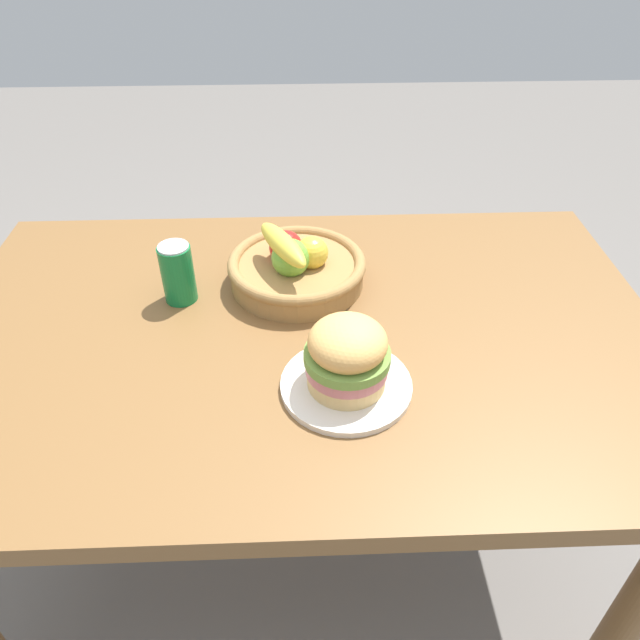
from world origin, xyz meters
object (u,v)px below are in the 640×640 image
at_px(sandwich, 349,355).
at_px(fruit_basket, 298,266).
at_px(plate, 348,385).
at_px(soda_can, 179,273).

relative_size(sandwich, fruit_basket, 0.50).
relative_size(plate, soda_can, 1.80).
bearing_deg(plate, sandwich, 90.00).
xyz_separation_m(sandwich, fruit_basket, (-0.08, 0.32, -0.03)).
relative_size(plate, fruit_basket, 0.78).
height_order(sandwich, soda_can, sandwich).
xyz_separation_m(plate, sandwich, (0.00, 0.00, 0.07)).
bearing_deg(plate, soda_can, 139.60).
relative_size(soda_can, fruit_basket, 0.43).
height_order(soda_can, fruit_basket, fruit_basket).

